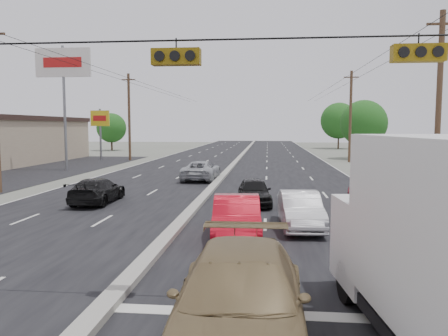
# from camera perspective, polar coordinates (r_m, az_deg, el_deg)

# --- Properties ---
(ground) EXTENTS (200.00, 200.00, 0.00)m
(ground) POSITION_cam_1_polar(r_m,az_deg,el_deg) (10.77, -14.09, -16.32)
(ground) COLOR #606356
(ground) RESTS_ON ground
(road_surface) EXTENTS (20.00, 160.00, 0.02)m
(road_surface) POSITION_cam_1_polar(r_m,az_deg,el_deg) (39.74, 0.68, -0.26)
(road_surface) COLOR black
(road_surface) RESTS_ON ground
(center_median) EXTENTS (0.50, 160.00, 0.20)m
(center_median) POSITION_cam_1_polar(r_m,az_deg,el_deg) (39.74, 0.68, -0.12)
(center_median) COLOR gray
(center_median) RESTS_ON ground
(parking_lot) EXTENTS (10.00, 42.00, 0.02)m
(parking_lot) POSITION_cam_1_polar(r_m,az_deg,el_deg) (40.22, -24.91, -0.70)
(parking_lot) COLOR black
(parking_lot) RESTS_ON ground
(utility_pole_left_c) EXTENTS (1.60, 0.30, 10.00)m
(utility_pole_left_c) POSITION_cam_1_polar(r_m,az_deg,el_deg) (51.92, -12.28, 6.60)
(utility_pole_left_c) COLOR #422D1E
(utility_pole_left_c) RESTS_ON ground
(utility_pole_right_b) EXTENTS (1.60, 0.30, 10.00)m
(utility_pole_right_b) POSITION_cam_1_polar(r_m,az_deg,el_deg) (26.04, 26.24, 7.42)
(utility_pole_right_b) COLOR #422D1E
(utility_pole_right_b) RESTS_ON ground
(utility_pole_right_c) EXTENTS (1.60, 0.30, 10.00)m
(utility_pole_right_c) POSITION_cam_1_polar(r_m,az_deg,el_deg) (50.22, 16.18, 6.55)
(utility_pole_right_c) COLOR #422D1E
(utility_pole_right_c) RESTS_ON ground
(traffic_signals) EXTENTS (25.00, 0.30, 0.54)m
(traffic_signals) POSITION_cam_1_polar(r_m,az_deg,el_deg) (9.74, -6.85, 14.43)
(traffic_signals) COLOR black
(traffic_signals) RESTS_ON ground
(pole_sign_billboard) EXTENTS (5.00, 0.25, 11.00)m
(pole_sign_billboard) POSITION_cam_1_polar(r_m,az_deg,el_deg) (41.78, -20.26, 11.87)
(pole_sign_billboard) COLOR slate
(pole_sign_billboard) RESTS_ON ground
(pole_sign_far) EXTENTS (2.20, 0.25, 6.00)m
(pole_sign_far) POSITION_cam_1_polar(r_m,az_deg,el_deg) (53.09, -15.88, 5.74)
(pole_sign_far) COLOR slate
(pole_sign_far) RESTS_ON ground
(tree_left_far) EXTENTS (4.80, 4.80, 6.12)m
(tree_left_far) POSITION_cam_1_polar(r_m,az_deg,el_deg) (73.92, -14.49, 5.10)
(tree_left_far) COLOR #382619
(tree_left_far) RESTS_ON ground
(tree_right_mid) EXTENTS (5.60, 5.60, 7.14)m
(tree_right_mid) POSITION_cam_1_polar(r_m,az_deg,el_deg) (55.60, 17.77, 5.59)
(tree_right_mid) COLOR #382619
(tree_right_mid) RESTS_ON ground
(tree_right_far) EXTENTS (6.40, 6.40, 8.16)m
(tree_right_far) POSITION_cam_1_polar(r_m,az_deg,el_deg) (80.38, 14.77, 5.99)
(tree_right_far) COLOR #382619
(tree_right_far) RESTS_ON ground
(tan_sedan) EXTENTS (2.45, 5.90, 1.70)m
(tan_sedan) POSITION_cam_1_polar(r_m,az_deg,el_deg) (8.17, 2.07, -16.97)
(tan_sedan) COLOR olive
(tan_sedan) RESTS_ON ground
(red_sedan) EXTENTS (1.92, 4.68, 1.51)m
(red_sedan) POSITION_cam_1_polar(r_m,az_deg,el_deg) (15.34, 1.65, -6.63)
(red_sedan) COLOR red
(red_sedan) RESTS_ON ground
(queue_car_a) EXTENTS (1.96, 4.08, 1.34)m
(queue_car_a) POSITION_cam_1_polar(r_m,az_deg,el_deg) (22.13, 3.97, -3.11)
(queue_car_a) COLOR black
(queue_car_a) RESTS_ON ground
(queue_car_b) EXTENTS (1.71, 4.32, 1.40)m
(queue_car_b) POSITION_cam_1_polar(r_m,az_deg,el_deg) (17.34, 9.93, -5.49)
(queue_car_b) COLOR silver
(queue_car_b) RESTS_ON ground
(queue_car_d) EXTENTS (1.93, 4.57, 1.32)m
(queue_car_d) POSITION_cam_1_polar(r_m,az_deg,el_deg) (16.53, 22.46, -6.50)
(queue_car_d) COLOR navy
(queue_car_d) RESTS_ON ground
(queue_car_e) EXTENTS (1.62, 3.97, 1.35)m
(queue_car_e) POSITION_cam_1_polar(r_m,az_deg,el_deg) (22.02, 18.48, -3.42)
(queue_car_e) COLOR maroon
(queue_car_e) RESTS_ON ground
(oncoming_near) EXTENTS (1.89, 4.51, 1.30)m
(oncoming_near) POSITION_cam_1_polar(r_m,az_deg,el_deg) (23.48, -16.22, -2.88)
(oncoming_near) COLOR black
(oncoming_near) RESTS_ON ground
(oncoming_far) EXTENTS (2.46, 5.15, 1.42)m
(oncoming_far) POSITION_cam_1_polar(r_m,az_deg,el_deg) (32.20, -3.01, -0.35)
(oncoming_far) COLOR #A4A7AC
(oncoming_far) RESTS_ON ground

